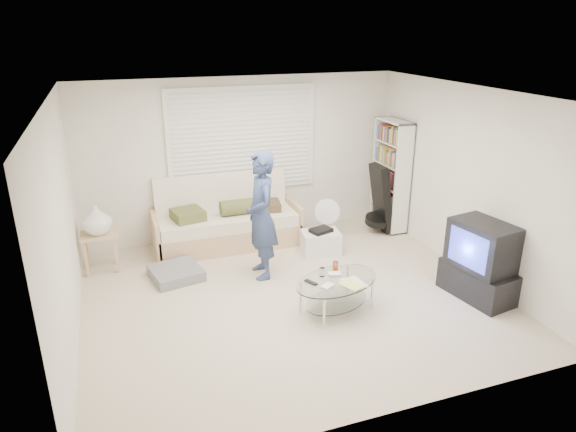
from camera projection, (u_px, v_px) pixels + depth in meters
name	position (u px, v px, depth m)	size (l,w,h in m)	color
ground	(291.00, 296.00, 6.47)	(5.00, 5.00, 0.00)	#B8A88F
room_shell	(278.00, 161.00, 6.32)	(5.02, 4.52, 2.51)	white
window_blinds	(243.00, 140.00, 7.87)	(2.32, 0.08, 1.62)	silver
futon_sofa	(226.00, 223.00, 7.89)	(2.21, 0.89, 1.08)	tan
grey_floor_pillow	(176.00, 273.00, 6.92)	(0.63, 0.63, 0.14)	slate
side_table	(97.00, 222.00, 6.91)	(0.48, 0.39, 0.96)	tan
bookshelf	(390.00, 175.00, 8.35)	(0.29, 0.76, 1.81)	white
guitar_case	(380.00, 203.00, 8.28)	(0.41, 0.42, 1.12)	black
floor_fan	(326.00, 216.00, 8.07)	(0.42, 0.27, 0.67)	white
storage_bin	(321.00, 242.00, 7.64)	(0.60, 0.46, 0.39)	white
tv_unit	(480.00, 262.00, 6.31)	(0.62, 0.97, 0.99)	black
coffee_table	(336.00, 286.00, 6.04)	(1.25, 0.99, 0.53)	silver
standing_person	(261.00, 216.00, 6.73)	(0.63, 0.41, 1.72)	navy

